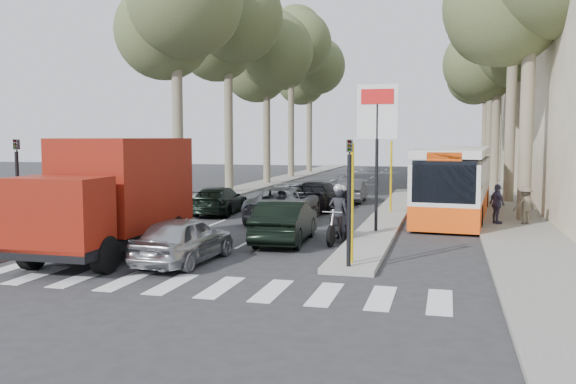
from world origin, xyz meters
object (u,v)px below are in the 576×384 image
silver_hatchback (184,239)px  red_truck (114,194)px  motorcycle (340,215)px  city_bus (456,180)px  dark_hatchback (285,221)px

silver_hatchback → red_truck: 2.98m
silver_hatchback → motorcycle: motorcycle is taller
city_bus → dark_hatchback: bearing=-118.1°
silver_hatchback → red_truck: size_ratio=0.60×
city_bus → motorcycle: 9.19m
silver_hatchback → motorcycle: (3.75, 4.82, 0.23)m
silver_hatchback → red_truck: bearing=-11.1°
silver_hatchback → red_truck: red_truck is taller
city_bus → motorcycle: size_ratio=5.12×
motorcycle → silver_hatchback: bearing=-122.1°
silver_hatchback → city_bus: city_bus is taller
dark_hatchback → motorcycle: motorcycle is taller
dark_hatchback → red_truck: (-4.58, -3.42, 1.18)m
dark_hatchback → red_truck: size_ratio=0.66×
red_truck → city_bus: red_truck is taller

